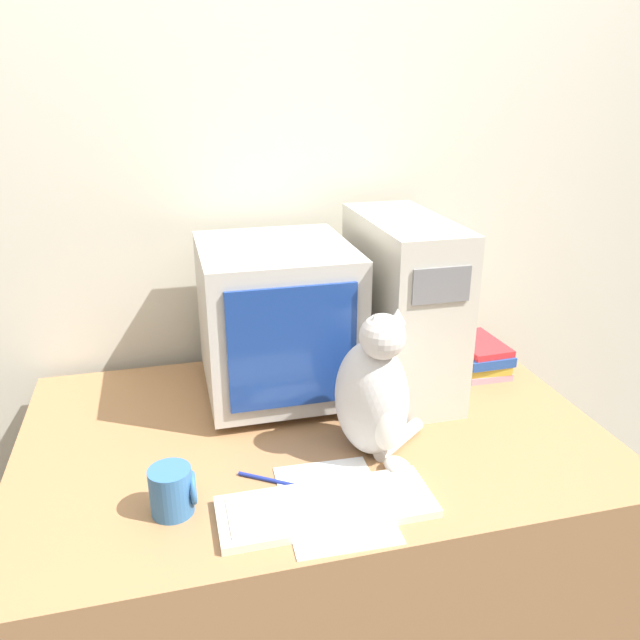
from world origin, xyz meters
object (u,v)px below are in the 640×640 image
crt_monitor (277,319)px  keyboard (326,507)px  book_stack (479,355)px  pen (271,480)px  computer_tower (402,304)px  cat (375,395)px  mug (173,491)px

crt_monitor → keyboard: bearing=-90.4°
crt_monitor → book_stack: bearing=-1.4°
keyboard → pen: (-0.09, 0.12, -0.01)m
crt_monitor → computer_tower: bearing=-6.2°
computer_tower → book_stack: 0.33m
crt_monitor → keyboard: 0.58m
keyboard → book_stack: book_stack is taller
cat → pen: bearing=177.6°
computer_tower → crt_monitor: bearing=173.8°
computer_tower → keyboard: (-0.35, -0.50, -0.23)m
crt_monitor → mug: (-0.30, -0.46, -0.17)m
pen → crt_monitor: bearing=77.1°
computer_tower → cat: (-0.19, -0.32, -0.09)m
computer_tower → cat: bearing=-120.1°
cat → mug: cat is taller
pen → book_stack: bearing=29.6°
keyboard → book_stack: bearing=40.5°
crt_monitor → keyboard: size_ratio=0.98×
crt_monitor → pen: (-0.10, -0.41, -0.21)m
computer_tower → cat: computer_tower is taller
crt_monitor → pen: crt_monitor is taller
pen → mug: size_ratio=1.34×
cat → keyboard: bearing=-147.1°
book_stack → computer_tower: bearing=-175.2°
keyboard → computer_tower: bearing=55.3°
cat → book_stack: 0.57m
pen → mug: 0.22m
keyboard → pen: size_ratio=3.28×
crt_monitor → cat: (0.16, -0.36, -0.07)m
computer_tower → keyboard: size_ratio=1.09×
cat → book_stack: cat is taller
computer_tower → pen: size_ratio=3.56×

